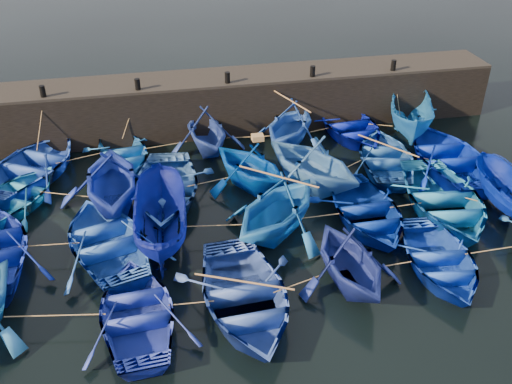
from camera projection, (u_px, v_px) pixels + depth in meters
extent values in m
plane|color=black|center=(275.00, 259.00, 19.27)|extent=(120.00, 120.00, 0.00)
cube|color=black|center=(225.00, 103.00, 27.31)|extent=(26.00, 2.50, 2.50)
cube|color=black|center=(224.00, 77.00, 26.62)|extent=(26.00, 2.50, 0.12)
cylinder|color=black|center=(43.00, 91.00, 24.34)|extent=(0.24, 0.24, 0.50)
cylinder|color=black|center=(138.00, 84.00, 25.02)|extent=(0.24, 0.24, 0.50)
cylinder|color=black|center=(227.00, 78.00, 25.71)|extent=(0.24, 0.24, 0.50)
cylinder|color=black|center=(313.00, 71.00, 26.39)|extent=(0.24, 0.24, 0.50)
cylinder|color=black|center=(393.00, 65.00, 27.08)|extent=(0.24, 0.24, 0.50)
imported|color=#17379E|center=(33.00, 165.00, 23.56)|extent=(6.21, 6.84, 1.16)
imported|color=blue|center=(123.00, 153.00, 24.73)|extent=(3.95, 4.90, 0.90)
imported|color=navy|center=(206.00, 130.00, 25.31)|extent=(3.78, 4.27, 2.09)
imported|color=#1E4AB6|center=(290.00, 124.00, 25.77)|extent=(5.30, 5.41, 2.16)
imported|color=#020F96|center=(350.00, 126.00, 26.83)|extent=(4.08, 5.36, 1.04)
imported|color=#165FB2|center=(412.00, 116.00, 26.70)|extent=(3.69, 5.49, 1.99)
imported|color=#1A6DB4|center=(16.00, 196.00, 21.74)|extent=(5.04, 5.45, 0.92)
imported|color=navy|center=(111.00, 178.00, 21.32)|extent=(4.24, 4.88, 2.51)
imported|color=#265191|center=(165.00, 189.00, 22.02)|extent=(4.54, 5.88, 1.13)
imported|color=#00399A|center=(250.00, 164.00, 22.65)|extent=(4.99, 5.18, 2.10)
imported|color=#2E64B3|center=(313.00, 161.00, 22.48)|extent=(5.89, 6.11, 2.47)
imported|color=navy|center=(386.00, 157.00, 24.33)|extent=(4.51, 5.52, 1.00)
imported|color=#031CAD|center=(449.00, 157.00, 24.14)|extent=(4.43, 5.97, 1.19)
imported|color=blue|center=(107.00, 240.00, 19.28)|extent=(5.01, 6.01, 1.07)
imported|color=navy|center=(160.00, 220.00, 19.54)|extent=(2.21, 5.03, 1.90)
imported|color=#1052A9|center=(277.00, 206.00, 19.84)|extent=(5.93, 5.90, 2.37)
imported|color=navy|center=(367.00, 211.00, 20.80)|extent=(3.54, 4.91, 1.01)
imported|color=#1362AC|center=(444.00, 199.00, 21.31)|extent=(4.63, 6.07, 1.18)
imported|color=#00168C|center=(507.00, 195.00, 21.23)|extent=(1.58, 4.11, 1.58)
imported|color=#1E309D|center=(138.00, 312.00, 16.46)|extent=(3.55, 4.77, 0.95)
imported|color=#274598|center=(244.00, 297.00, 16.88)|extent=(4.08, 5.53, 1.11)
imported|color=navy|center=(350.00, 260.00, 17.61)|extent=(3.73, 4.21, 2.04)
imported|color=#1139C3|center=(440.00, 260.00, 18.49)|extent=(3.68, 4.83, 0.94)
cube|color=#9C7844|center=(258.00, 138.00, 22.08)|extent=(0.46, 0.37, 0.22)
cylinder|color=tan|center=(79.00, 158.00, 24.12)|extent=(1.84, 0.61, 0.04)
cylinder|color=tan|center=(165.00, 145.00, 25.12)|extent=(1.91, 0.36, 0.04)
cylinder|color=tan|center=(248.00, 137.00, 25.81)|extent=(2.01, 0.24, 0.04)
cylinder|color=tan|center=(320.00, 130.00, 26.43)|extent=(1.22, 0.33, 0.04)
cylinder|color=tan|center=(380.00, 125.00, 26.87)|extent=(1.05, 0.48, 0.04)
cylinder|color=tan|center=(65.00, 194.00, 21.70)|extent=(1.89, 0.78, 0.04)
cylinder|color=tan|center=(139.00, 192.00, 21.86)|extent=(0.12, 0.04, 0.04)
cylinder|color=tan|center=(208.00, 182.00, 22.47)|extent=(1.66, 0.39, 0.04)
cylinder|color=tan|center=(281.00, 176.00, 22.88)|extent=(0.63, 0.60, 0.04)
cylinder|color=tan|center=(350.00, 166.00, 23.58)|extent=(1.83, 1.05, 0.04)
cylinder|color=tan|center=(418.00, 157.00, 24.24)|extent=(0.77, 0.73, 0.04)
cylinder|color=tan|center=(49.00, 245.00, 19.03)|extent=(1.96, 0.22, 0.04)
cylinder|color=tan|center=(134.00, 234.00, 19.51)|extent=(0.07, 0.21, 0.04)
cylinder|color=tan|center=(219.00, 225.00, 19.97)|extent=(2.27, 0.36, 0.04)
cylinder|color=tan|center=(322.00, 216.00, 20.48)|extent=(1.57, 0.05, 0.04)
cylinder|color=tan|center=(406.00, 205.00, 21.05)|extent=(1.26, 0.08, 0.04)
cylinder|color=tan|center=(475.00, 200.00, 21.35)|extent=(0.54, 0.48, 0.04)
cylinder|color=tan|center=(55.00, 315.00, 16.23)|extent=(2.84, 0.51, 0.04)
cylinder|color=tan|center=(191.00, 303.00, 16.65)|extent=(1.32, 0.13, 0.04)
cylinder|color=tan|center=(298.00, 284.00, 17.37)|extent=(1.63, 0.51, 0.04)
cylinder|color=tan|center=(395.00, 264.00, 18.15)|extent=(1.34, 0.10, 0.04)
cylinder|color=tan|center=(494.00, 250.00, 18.80)|extent=(2.06, 0.08, 0.04)
cylinder|color=tan|center=(40.00, 125.00, 24.48)|extent=(0.62, 1.03, 2.09)
cylinder|color=tan|center=(130.00, 115.00, 25.37)|extent=(0.99, 0.46, 2.09)
cylinder|color=tan|center=(215.00, 106.00, 26.16)|extent=(1.27, 0.13, 2.09)
cylinder|color=tan|center=(298.00, 100.00, 26.75)|extent=(1.47, 0.34, 2.09)
cylinder|color=tan|center=(328.00, 97.00, 27.13)|extent=(1.61, 0.04, 2.09)
cylinder|color=tan|center=(397.00, 93.00, 27.53)|extent=(0.47, 0.50, 2.08)
cylinder|color=#99724C|center=(291.00, 101.00, 25.18)|extent=(1.08, 2.84, 0.06)
cylinder|color=#99724C|center=(388.00, 146.00, 24.05)|extent=(1.77, 2.49, 0.06)
cylinder|color=#99724C|center=(278.00, 176.00, 19.20)|extent=(2.34, 1.97, 0.06)
cylinder|color=#99724C|center=(244.00, 282.00, 16.57)|extent=(2.74, 1.32, 0.06)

